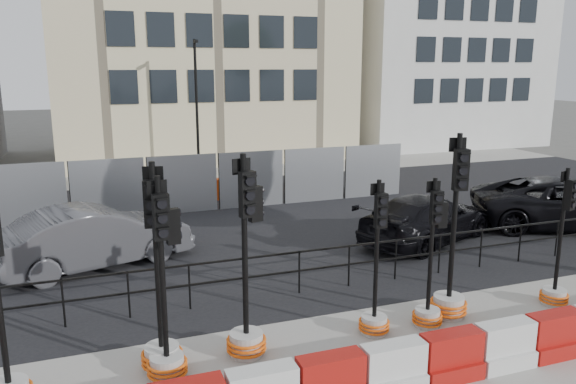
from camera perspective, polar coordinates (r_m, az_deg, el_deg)
name	(u,v)px	position (r m, az deg, el deg)	size (l,w,h in m)	color
ground	(321,317)	(11.53, 3.34, -12.53)	(120.00, 120.00, 0.00)	#51514C
road	(233,225)	(17.77, -5.60, -3.33)	(40.00, 14.00, 0.03)	black
sidewalk_far	(184,174)	(26.36, -10.49, 1.81)	(40.00, 4.00, 0.02)	gray
building_white	(433,15)	(38.11, 14.53, 17.02)	(12.00, 9.06, 16.00)	silver
kerb_railing	(299,265)	(12.29, 1.16, -7.40)	(18.00, 0.04, 1.00)	black
heras_fencing	(213,186)	(20.25, -7.65, 0.56)	(14.33, 1.72, 2.00)	gray
lamp_post_far	(197,105)	(25.04, -9.25, 8.71)	(0.12, 0.56, 6.00)	black
barrier_row	(393,370)	(9.16, 10.61, -17.33)	(15.70, 0.50, 0.80)	#A80D12
traffic_signal_a	(6,365)	(9.43, -26.70, -15.41)	(0.66, 0.66, 3.33)	beige
traffic_signal_b	(166,333)	(9.33, -12.25, -13.85)	(0.66, 0.66, 3.33)	beige
traffic_signal_c	(161,330)	(9.63, -12.82, -13.47)	(0.69, 0.69, 3.49)	beige
traffic_signal_d	(247,310)	(9.79, -4.20, -11.89)	(0.70, 0.70, 3.54)	beige
traffic_signal_e	(375,304)	(10.72, 8.83, -11.14)	(0.58, 0.58, 2.95)	beige
traffic_signal_f	(429,293)	(11.17, 14.17, -9.87)	(0.58, 0.58, 2.93)	beige
traffic_signal_g	(450,281)	(11.65, 16.17, -8.70)	(0.73, 0.73, 3.69)	beige
traffic_signal_h	(557,278)	(13.05, 25.62, -7.88)	(0.58, 0.58, 2.93)	beige
car_b	(95,237)	(14.74, -19.02, -4.31)	(4.96, 2.97, 1.54)	#47484C
car_c	(426,218)	(16.39, 13.87, -2.63)	(5.05, 3.59, 1.36)	black
car_d	(567,203)	(19.28, 26.52, -1.04)	(6.12, 4.63, 1.54)	black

